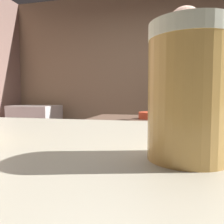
{
  "coord_description": "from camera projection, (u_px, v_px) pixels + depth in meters",
  "views": [
    {
      "loc": [
        -0.04,
        -1.37,
        1.12
      ],
      "look_at": [
        -0.18,
        -0.75,
        1.08
      ],
      "focal_mm": 36.18,
      "sensor_mm": 36.0,
      "label": 1
    }
  ],
  "objects": [
    {
      "name": "bottle_vinegar",
      "position": [
        202.0,
        86.0,
        3.04
      ],
      "size": [
        0.06,
        0.06,
        0.2
      ],
      "color": "#CDCF82",
      "rests_on": "back_shelf"
    },
    {
      "name": "bartender",
      "position": [
        182.0,
        116.0,
        1.51
      ],
      "size": [
        0.5,
        0.56,
        1.7
      ],
      "rotation": [
        0.0,
        0.0,
        1.23
      ],
      "color": "#2A2538",
      "rests_on": "ground"
    },
    {
      "name": "mixing_bowl",
      "position": [
        151.0,
        115.0,
        1.93
      ],
      "size": [
        0.21,
        0.21,
        0.06
      ],
      "primitive_type": "cylinder",
      "color": "#D34729",
      "rests_on": "prep_counter"
    },
    {
      "name": "bottle_hot_sauce",
      "position": [
        184.0,
        87.0,
        3.17
      ],
      "size": [
        0.06,
        0.06,
        0.19
      ],
      "color": "red",
      "rests_on": "back_shelf"
    },
    {
      "name": "bottle_olive_oil",
      "position": [
        193.0,
        86.0,
        3.15
      ],
      "size": [
        0.07,
        0.07,
        0.23
      ],
      "color": "#365C97",
      "rests_on": "back_shelf"
    },
    {
      "name": "pint_glass_far",
      "position": [
        188.0,
        93.0,
        0.23
      ],
      "size": [
        0.08,
        0.08,
        0.14
      ],
      "color": "#DDA958",
      "rests_on": "bar_counter"
    },
    {
      "name": "back_shelf",
      "position": [
        193.0,
        134.0,
        3.14
      ],
      "size": [
        0.81,
        0.36,
        1.17
      ],
      "primitive_type": "cube",
      "color": "#3E3D35",
      "rests_on": "ground"
    },
    {
      "name": "chefs_knife",
      "position": [
        215.0,
        119.0,
        1.85
      ],
      "size": [
        0.23,
        0.12,
        0.01
      ],
      "primitive_type": "cube",
      "rotation": [
        0.0,
        0.0,
        -0.4
      ],
      "color": "silver",
      "rests_on": "prep_counter"
    },
    {
      "name": "mini_fridge",
      "position": [
        36.0,
        137.0,
        3.53
      ],
      "size": [
        0.66,
        0.58,
        0.98
      ],
      "color": "white",
      "rests_on": "ground"
    },
    {
      "name": "prep_counter",
      "position": [
        211.0,
        173.0,
        1.93
      ],
      "size": [
        2.1,
        0.6,
        0.93
      ],
      "primitive_type": "cube",
      "color": "brown",
      "rests_on": "ground"
    },
    {
      "name": "wall_back",
      "position": [
        169.0,
        81.0,
        3.44
      ],
      "size": [
        5.2,
        0.1,
        2.7
      ],
      "primitive_type": "cube",
      "color": "#967C5D",
      "rests_on": "ground"
    }
  ]
}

